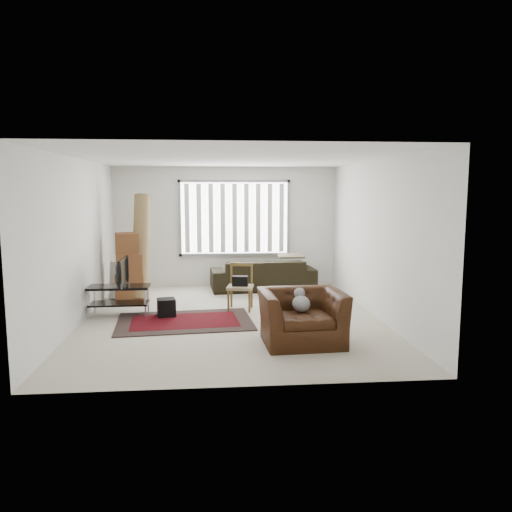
# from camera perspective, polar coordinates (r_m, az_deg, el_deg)

# --- Properties ---
(room) EXTENTS (6.00, 6.02, 2.71)m
(room) POSITION_cam_1_polar(r_m,az_deg,el_deg) (8.86, -2.78, 4.80)
(room) COLOR beige
(room) RESTS_ON ground
(persian_rug) EXTENTS (2.33, 1.66, 0.02)m
(persian_rug) POSITION_cam_1_polar(r_m,az_deg,el_deg) (8.46, -8.14, -7.41)
(persian_rug) COLOR black
(persian_rug) RESTS_ON ground
(tv_stand) EXTENTS (1.05, 0.47, 0.52)m
(tv_stand) POSITION_cam_1_polar(r_m,az_deg,el_deg) (9.07, -15.36, -4.21)
(tv_stand) COLOR black
(tv_stand) RESTS_ON ground
(tv) EXTENTS (0.11, 0.85, 0.49)m
(tv) POSITION_cam_1_polar(r_m,az_deg,el_deg) (9.00, -15.45, -1.79)
(tv) COLOR black
(tv) RESTS_ON tv_stand
(subwoofer) EXTENTS (0.35, 0.35, 0.30)m
(subwoofer) POSITION_cam_1_polar(r_m,az_deg,el_deg) (8.82, -10.20, -5.78)
(subwoofer) COLOR black
(subwoofer) RESTS_ON persian_rug
(moving_boxes) EXTENTS (0.62, 0.59, 1.34)m
(moving_boxes) POSITION_cam_1_polar(r_m,az_deg,el_deg) (10.29, -14.37, -1.41)
(moving_boxes) COLOR brown
(moving_boxes) RESTS_ON ground
(white_flatpack) EXTENTS (0.62, 0.34, 0.75)m
(white_flatpack) POSITION_cam_1_polar(r_m,az_deg,el_deg) (10.41, -14.78, -2.69)
(white_flatpack) COLOR silver
(white_flatpack) RESTS_ON ground
(rolled_rug) EXTENTS (0.39, 0.84, 2.11)m
(rolled_rug) POSITION_cam_1_polar(r_m,az_deg,el_deg) (10.34, -13.03, 1.11)
(rolled_rug) COLOR olive
(rolled_rug) RESTS_ON ground
(sofa) EXTENTS (2.34, 1.15, 0.87)m
(sofa) POSITION_cam_1_polar(r_m,az_deg,el_deg) (10.98, 0.80, -1.59)
(sofa) COLOR black
(sofa) RESTS_ON ground
(side_chair) EXTENTS (0.53, 0.53, 0.84)m
(side_chair) POSITION_cam_1_polar(r_m,az_deg,el_deg) (9.13, -1.80, -3.28)
(side_chair) COLOR #837756
(side_chair) RESTS_ON ground
(armchair) EXTENTS (1.22, 1.08, 0.87)m
(armchair) POSITION_cam_1_polar(r_m,az_deg,el_deg) (7.21, 5.27, -6.53)
(armchair) COLOR #33190A
(armchair) RESTS_ON ground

